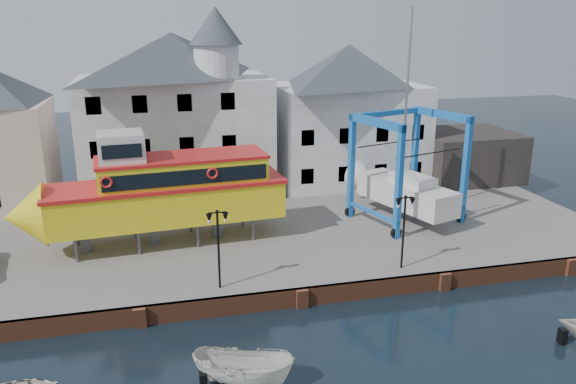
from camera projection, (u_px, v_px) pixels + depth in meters
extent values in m
plane|color=black|center=(302.00, 307.00, 28.70)|extent=(140.00, 140.00, 0.00)
cube|color=#68605A|center=(260.00, 225.00, 38.77)|extent=(44.00, 22.00, 1.00)
cube|color=brown|center=(301.00, 297.00, 28.67)|extent=(44.00, 0.25, 1.00)
cube|color=brown|center=(140.00, 318.00, 26.69)|extent=(0.60, 0.36, 1.00)
cube|color=brown|center=(302.00, 299.00, 28.51)|extent=(0.60, 0.36, 1.00)
cube|color=brown|center=(445.00, 282.00, 30.33)|extent=(0.60, 0.36, 1.00)
cube|color=brown|center=(571.00, 267.00, 32.16)|extent=(0.60, 0.36, 1.00)
cube|color=#BABABA|center=(177.00, 136.00, 43.12)|extent=(14.00, 8.00, 9.00)
pyramid|color=#343B40|center=(172.00, 55.00, 41.32)|extent=(14.00, 8.00, 3.20)
cube|color=black|center=(102.00, 192.00, 39.04)|extent=(1.00, 0.08, 1.20)
cube|color=black|center=(146.00, 189.00, 39.72)|extent=(1.00, 0.08, 1.20)
cube|color=black|center=(189.00, 186.00, 40.41)|extent=(1.00, 0.08, 1.20)
cube|color=black|center=(230.00, 183.00, 41.09)|extent=(1.00, 0.08, 1.20)
cube|color=black|center=(98.00, 150.00, 38.16)|extent=(1.00, 0.08, 1.20)
cube|color=black|center=(143.00, 148.00, 38.84)|extent=(1.00, 0.08, 1.20)
cube|color=black|center=(187.00, 145.00, 39.53)|extent=(1.00, 0.08, 1.20)
cube|color=black|center=(229.00, 143.00, 40.21)|extent=(1.00, 0.08, 1.20)
cube|color=black|center=(93.00, 106.00, 37.28)|extent=(1.00, 0.08, 1.20)
cube|color=black|center=(140.00, 104.00, 37.96)|extent=(1.00, 0.08, 1.20)
cube|color=black|center=(185.00, 103.00, 38.64)|extent=(1.00, 0.08, 1.20)
cube|color=black|center=(228.00, 101.00, 39.33)|extent=(1.00, 0.08, 1.20)
cylinder|color=#BABABA|center=(217.00, 62.00, 39.90)|extent=(3.20, 3.20, 2.40)
cone|color=#343B40|center=(215.00, 25.00, 39.16)|extent=(3.80, 3.80, 2.60)
cube|color=#BABABA|center=(347.00, 133.00, 46.92)|extent=(12.00, 8.00, 8.00)
pyramid|color=#343B40|center=(349.00, 65.00, 45.27)|extent=(12.00, 8.00, 3.20)
cube|color=black|center=(307.00, 176.00, 42.92)|extent=(1.00, 0.08, 1.20)
cube|color=black|center=(344.00, 174.00, 43.61)|extent=(1.00, 0.08, 1.20)
cube|color=black|center=(380.00, 171.00, 44.29)|extent=(1.00, 0.08, 1.20)
cube|color=black|center=(415.00, 169.00, 44.98)|extent=(1.00, 0.08, 1.20)
cube|color=black|center=(308.00, 138.00, 42.04)|extent=(1.00, 0.08, 1.20)
cube|color=black|center=(346.00, 136.00, 42.73)|extent=(1.00, 0.08, 1.20)
cube|color=black|center=(382.00, 134.00, 43.41)|extent=(1.00, 0.08, 1.20)
cube|color=black|center=(418.00, 132.00, 44.09)|extent=(1.00, 0.08, 1.20)
cube|color=black|center=(464.00, 155.00, 47.93)|extent=(8.00, 7.00, 4.00)
cylinder|color=black|center=(219.00, 251.00, 28.02)|extent=(0.12, 0.12, 4.00)
cube|color=black|center=(217.00, 213.00, 27.42)|extent=(0.90, 0.06, 0.06)
sphere|color=black|center=(217.00, 211.00, 27.40)|extent=(0.16, 0.16, 0.16)
cone|color=black|center=(209.00, 218.00, 27.41)|extent=(0.32, 0.32, 0.45)
sphere|color=silver|center=(209.00, 222.00, 27.46)|extent=(0.18, 0.18, 0.18)
cone|color=black|center=(225.00, 217.00, 27.59)|extent=(0.32, 0.32, 0.45)
sphere|color=silver|center=(226.00, 220.00, 27.64)|extent=(0.18, 0.18, 0.18)
cylinder|color=black|center=(403.00, 234.00, 30.30)|extent=(0.12, 0.12, 4.00)
cube|color=black|center=(406.00, 198.00, 29.70)|extent=(0.90, 0.06, 0.06)
sphere|color=black|center=(406.00, 196.00, 29.68)|extent=(0.16, 0.16, 0.16)
cone|color=black|center=(398.00, 203.00, 29.69)|extent=(0.32, 0.32, 0.45)
sphere|color=silver|center=(398.00, 206.00, 29.74)|extent=(0.18, 0.18, 0.18)
cone|color=black|center=(412.00, 202.00, 29.87)|extent=(0.32, 0.32, 0.45)
sphere|color=silver|center=(412.00, 205.00, 29.92)|extent=(0.18, 0.18, 0.18)
cylinder|color=#59595E|center=(76.00, 250.00, 31.43)|extent=(0.22, 0.22, 1.47)
cylinder|color=#59595E|center=(77.00, 233.00, 33.91)|extent=(0.22, 0.22, 1.47)
cylinder|color=#59595E|center=(139.00, 242.00, 32.47)|extent=(0.22, 0.22, 1.47)
cylinder|color=#59595E|center=(136.00, 227.00, 34.95)|extent=(0.22, 0.22, 1.47)
cylinder|color=#59595E|center=(198.00, 235.00, 33.51)|extent=(0.22, 0.22, 1.47)
cylinder|color=#59595E|center=(190.00, 221.00, 35.99)|extent=(0.22, 0.22, 1.47)
cylinder|color=#59595E|center=(253.00, 229.00, 34.55)|extent=(0.22, 0.22, 1.47)
cylinder|color=#59595E|center=(242.00, 215.00, 37.03)|extent=(0.22, 0.22, 1.47)
cube|color=#59595E|center=(86.00, 240.00, 32.82)|extent=(0.63, 0.54, 1.47)
cube|color=#59595E|center=(154.00, 232.00, 34.01)|extent=(0.63, 0.54, 1.47)
cube|color=#59595E|center=(217.00, 225.00, 35.20)|extent=(0.63, 0.54, 1.47)
cube|color=yellow|center=(168.00, 202.00, 33.77)|extent=(13.95, 4.83, 2.15)
cone|color=yellow|center=(25.00, 216.00, 31.37)|extent=(2.45, 3.88, 3.72)
cube|color=red|center=(167.00, 184.00, 33.43)|extent=(14.26, 5.02, 0.22)
cube|color=yellow|center=(183.00, 171.00, 33.53)|extent=(10.02, 4.12, 1.56)
cube|color=black|center=(187.00, 178.00, 31.98)|extent=(9.36, 0.84, 0.88)
cube|color=black|center=(179.00, 164.00, 35.04)|extent=(9.36, 0.84, 0.88)
cube|color=red|center=(182.00, 157.00, 33.27)|extent=(10.22, 4.24, 0.18)
cube|color=silver|center=(121.00, 148.00, 31.99)|extent=(2.74, 2.74, 1.78)
cube|color=black|center=(122.00, 151.00, 30.79)|extent=(2.13, 0.24, 0.78)
torus|color=red|center=(106.00, 182.00, 30.55)|extent=(0.69, 0.19, 0.68)
torus|color=red|center=(213.00, 173.00, 32.33)|extent=(0.69, 0.19, 0.68)
cube|color=#134BB2|center=(399.00, 184.00, 33.99)|extent=(0.45, 0.45, 7.14)
cylinder|color=black|center=(396.00, 233.00, 34.93)|extent=(0.76, 0.46, 0.71)
cube|color=#134BB2|center=(351.00, 167.00, 37.87)|extent=(0.45, 0.45, 7.14)
cylinder|color=black|center=(350.00, 212.00, 38.81)|extent=(0.76, 0.46, 0.71)
cube|color=#134BB2|center=(465.00, 171.00, 36.84)|extent=(0.45, 0.45, 7.14)
cylinder|color=black|center=(461.00, 217.00, 37.78)|extent=(0.76, 0.46, 0.71)
cube|color=#134BB2|center=(415.00, 156.00, 40.72)|extent=(0.45, 0.45, 7.14)
cylinder|color=black|center=(412.00, 199.00, 41.66)|extent=(0.76, 0.46, 0.71)
cube|color=#134BB2|center=(376.00, 122.00, 34.93)|extent=(1.86, 4.97, 0.50)
cube|color=#134BB2|center=(372.00, 212.00, 36.68)|extent=(1.76, 4.94, 0.21)
cube|color=#134BB2|center=(443.00, 114.00, 37.78)|extent=(1.86, 4.97, 0.50)
cube|color=#134BB2|center=(436.00, 198.00, 39.53)|extent=(1.76, 4.94, 0.21)
cube|color=#134BB2|center=(387.00, 113.00, 38.30)|extent=(5.95, 2.17, 0.36)
cube|color=silver|center=(406.00, 194.00, 37.86)|extent=(4.52, 8.00, 1.63)
cone|color=silver|center=(364.00, 178.00, 41.58)|extent=(2.73, 2.26, 2.35)
cube|color=#59595E|center=(405.00, 210.00, 38.21)|extent=(0.78, 1.83, 0.71)
cube|color=silver|center=(412.00, 179.00, 37.12)|extent=(2.47, 3.41, 0.61)
cylinder|color=#99999E|center=(407.00, 97.00, 36.39)|extent=(0.20, 0.20, 11.22)
cube|color=black|center=(429.00, 153.00, 35.43)|extent=(5.31, 1.76, 0.05)
cube|color=black|center=(390.00, 143.00, 38.44)|extent=(5.31, 1.76, 0.05)
imported|color=silver|center=(244.00, 384.00, 22.66)|extent=(4.49, 3.17, 1.63)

